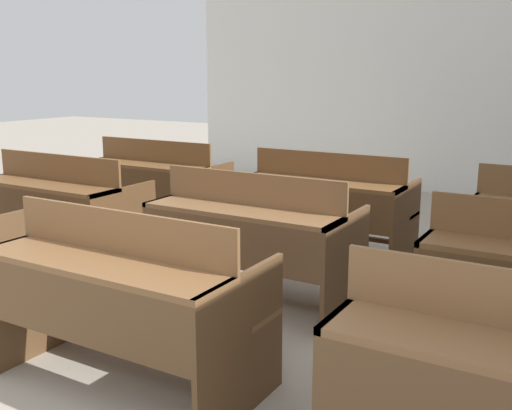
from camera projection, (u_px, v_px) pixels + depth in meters
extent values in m
cube|color=silver|center=(441.00, 71.00, 7.57)|extent=(7.17, 0.06, 3.14)
cube|color=brown|center=(41.00, 293.00, 3.33)|extent=(0.03, 0.72, 0.69)
cube|color=brown|center=(242.00, 347.00, 2.68)|extent=(0.03, 0.72, 0.69)
cube|color=brown|center=(98.00, 265.00, 2.77)|extent=(1.35, 0.33, 0.03)
cube|color=brown|center=(75.00, 311.00, 2.68)|extent=(1.29, 0.02, 0.31)
cube|color=brown|center=(120.00, 232.00, 2.87)|extent=(1.35, 0.02, 0.21)
cube|color=brown|center=(157.00, 294.00, 3.17)|extent=(1.35, 0.29, 0.03)
cube|color=brown|center=(159.00, 338.00, 3.23)|extent=(1.29, 0.04, 0.04)
cube|color=brown|center=(353.00, 376.00, 2.43)|extent=(0.03, 0.72, 0.69)
cube|color=#54371E|center=(13.00, 211.00, 5.30)|extent=(0.03, 0.72, 0.69)
cube|color=#54371E|center=(125.00, 231.00, 4.65)|extent=(0.03, 0.72, 0.69)
cube|color=brown|center=(43.00, 185.00, 4.74)|extent=(1.35, 0.33, 0.03)
cube|color=#54371E|center=(29.00, 210.00, 4.65)|extent=(1.29, 0.02, 0.31)
cube|color=brown|center=(58.00, 167.00, 4.84)|extent=(1.35, 0.02, 0.21)
cube|color=brown|center=(84.00, 209.00, 5.14)|extent=(1.35, 0.29, 0.03)
cube|color=#54371E|center=(86.00, 238.00, 5.20)|extent=(1.29, 0.04, 0.04)
cube|color=brown|center=(178.00, 240.00, 4.40)|extent=(0.03, 0.72, 0.69)
cube|color=brown|center=(346.00, 269.00, 3.75)|extent=(0.03, 0.72, 0.69)
cube|color=brown|center=(240.00, 212.00, 3.84)|extent=(1.35, 0.33, 0.03)
cube|color=brown|center=(227.00, 243.00, 3.75)|extent=(1.29, 0.02, 0.31)
cube|color=brown|center=(252.00, 189.00, 3.94)|extent=(1.35, 0.02, 0.21)
cube|color=brown|center=(271.00, 238.00, 4.24)|extent=(1.35, 0.29, 0.03)
cube|color=brown|center=(271.00, 272.00, 4.30)|extent=(1.29, 0.04, 0.04)
cube|color=brown|center=(431.00, 285.00, 3.46)|extent=(0.03, 0.72, 0.69)
cube|color=#52351C|center=(110.00, 189.00, 6.33)|extent=(0.03, 0.72, 0.69)
cube|color=#52351C|center=(213.00, 202.00, 5.68)|extent=(0.03, 0.72, 0.69)
cube|color=brown|center=(144.00, 165.00, 5.77)|extent=(1.35, 0.33, 0.03)
cube|color=#52351C|center=(134.00, 185.00, 5.68)|extent=(1.29, 0.02, 0.31)
cube|color=brown|center=(154.00, 151.00, 5.87)|extent=(1.35, 0.02, 0.21)
cube|color=brown|center=(172.00, 186.00, 6.17)|extent=(1.35, 0.29, 0.03)
cube|color=#52351C|center=(172.00, 211.00, 6.23)|extent=(1.29, 0.04, 0.04)
cube|color=#53361D|center=(262.00, 209.00, 5.41)|extent=(0.03, 0.72, 0.69)
cube|color=#53361D|center=(405.00, 227.00, 4.76)|extent=(0.03, 0.72, 0.69)
cube|color=brown|center=(320.00, 183.00, 4.85)|extent=(1.35, 0.33, 0.03)
cube|color=#53361D|center=(312.00, 207.00, 4.76)|extent=(1.29, 0.02, 0.31)
cube|color=brown|center=(328.00, 165.00, 4.95)|extent=(1.35, 0.02, 0.21)
cube|color=brown|center=(339.00, 206.00, 5.25)|extent=(1.35, 0.29, 0.03)
cube|color=#53361D|center=(338.00, 234.00, 5.31)|extent=(1.29, 0.04, 0.04)
cube|color=brown|center=(476.00, 236.00, 4.49)|extent=(0.03, 0.72, 0.69)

